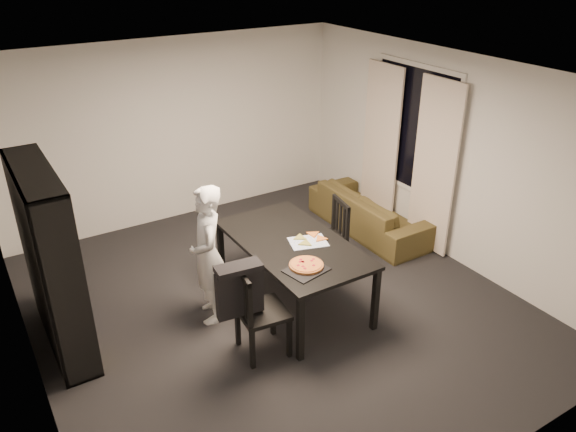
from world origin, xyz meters
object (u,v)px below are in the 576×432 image
chair_left (253,307)px  sofa (370,211)px  baking_tray (306,270)px  bookshelf (51,261)px  person (208,255)px  pepperoni_pizza (306,265)px  dining_table (293,247)px  chair_right (332,232)px

chair_left → sofa: (2.67, 1.49, -0.28)m
baking_tray → sofa: baking_tray is taller
bookshelf → chair_left: bearing=-37.7°
chair_left → bookshelf: bearing=58.5°
person → pepperoni_pizza: person is taller
bookshelf → sofa: 4.29m
dining_table → bookshelf: bearing=164.7°
chair_right → person: 1.69m
dining_table → chair_left: bearing=-144.9°
pepperoni_pizza → sofa: bearing=35.4°
chair_left → chair_right: (1.57, 0.88, -0.02)m
person → bookshelf: bearing=-88.9°
bookshelf → person: bookshelf is taller
baking_tray → pepperoni_pizza: (0.03, 0.05, 0.02)m
chair_left → dining_table: bearing=-48.7°
person → baking_tray: (0.71, -0.80, 0.01)m
sofa → pepperoni_pizza: bearing=125.4°
chair_left → pepperoni_pizza: bearing=-79.7°
pepperoni_pizza → chair_left: bearing=-176.0°
person → sofa: (2.77, 0.69, -0.49)m
sofa → person: bearing=104.0°
chair_left → baking_tray: chair_left is taller
bookshelf → person: 1.53m
dining_table → chair_right: 0.85m
person → sofa: size_ratio=0.79×
baking_tray → sofa: size_ratio=0.20×
chair_left → pepperoni_pizza: size_ratio=2.82×
chair_right → sofa: 1.28m
bookshelf → pepperoni_pizza: bookshelf is taller
dining_table → sofa: bearing=26.3°
chair_right → pepperoni_pizza: size_ratio=2.70×
chair_left → person: person is taller
dining_table → sofa: 2.13m
bookshelf → chair_right: bookshelf is taller
chair_right → baking_tray: size_ratio=2.37×
baking_tray → pepperoni_pizza: bearing=57.7°
chair_right → baking_tray: 1.34m
bookshelf → dining_table: size_ratio=1.02×
bookshelf → pepperoni_pizza: size_ratio=5.43×
pepperoni_pizza → sofa: size_ratio=0.18×
baking_tray → sofa: 2.60m
bookshelf → pepperoni_pizza: 2.49m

